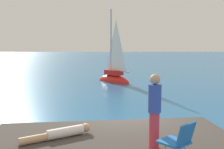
# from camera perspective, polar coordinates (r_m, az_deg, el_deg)

# --- Properties ---
(ground_plane) EXTENTS (160.00, 160.00, 0.00)m
(ground_plane) POSITION_cam_1_polar(r_m,az_deg,el_deg) (8.97, 3.21, -14.41)
(ground_plane) COLOR #236093
(boulder_inland) EXTENTS (1.74, 1.89, 1.04)m
(boulder_inland) POSITION_cam_1_polar(r_m,az_deg,el_deg) (8.57, 7.70, -15.50)
(boulder_inland) COLOR #433732
(boulder_inland) RESTS_ON ground
(sailboat_near) EXTENTS (3.11, 3.35, 6.49)m
(sailboat_near) POSITION_cam_1_polar(r_m,az_deg,el_deg) (21.89, 0.40, -0.67)
(sailboat_near) COLOR red
(sailboat_near) RESTS_ON ground
(person_sunbather) EXTENTS (1.59, 1.01, 0.25)m
(person_sunbather) POSITION_cam_1_polar(r_m,az_deg,el_deg) (6.64, -11.03, -12.25)
(person_sunbather) COLOR white
(person_sunbather) RESTS_ON shore_ledge
(person_standing) EXTENTS (0.28, 0.28, 1.62)m
(person_standing) POSITION_cam_1_polar(r_m,az_deg,el_deg) (5.79, 9.07, -7.33)
(person_standing) COLOR #DB384C
(person_standing) RESTS_ON shore_ledge
(beach_chair) EXTENTS (0.75, 0.76, 0.80)m
(beach_chair) POSITION_cam_1_polar(r_m,az_deg,el_deg) (5.39, 14.17, -13.28)
(beach_chair) COLOR blue
(beach_chair) RESTS_ON shore_ledge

